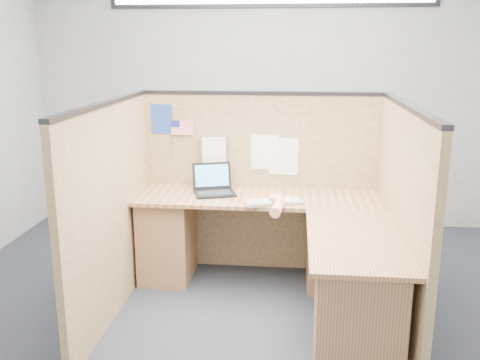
# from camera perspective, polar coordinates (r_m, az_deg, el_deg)

# --- Properties ---
(floor) EXTENTS (5.00, 5.00, 0.00)m
(floor) POSITION_cam_1_polar(r_m,az_deg,el_deg) (3.90, 1.13, -14.87)
(floor) COLOR black
(floor) RESTS_ON ground
(wall_back) EXTENTS (5.00, 0.00, 5.00)m
(wall_back) POSITION_cam_1_polar(r_m,az_deg,el_deg) (5.68, 3.17, 9.18)
(wall_back) COLOR gray
(wall_back) RESTS_ON floor
(wall_front) EXTENTS (5.00, 0.00, 5.00)m
(wall_front) POSITION_cam_1_polar(r_m,az_deg,el_deg) (1.28, -7.30, -8.72)
(wall_front) COLOR gray
(wall_front) RESTS_ON floor
(cubicle_partitions) EXTENTS (2.06, 1.83, 1.53)m
(cubicle_partitions) POSITION_cam_1_polar(r_m,az_deg,el_deg) (4.00, 1.71, -2.19)
(cubicle_partitions) COLOR brown
(cubicle_partitions) RESTS_ON floor
(l_desk) EXTENTS (1.95, 1.75, 0.73)m
(l_desk) POSITION_cam_1_polar(r_m,az_deg,el_deg) (3.98, 4.18, -8.02)
(l_desk) COLOR brown
(l_desk) RESTS_ON floor
(laptop) EXTENTS (0.37, 0.39, 0.23)m
(laptop) POSITION_cam_1_polar(r_m,az_deg,el_deg) (4.34, -2.58, -0.63)
(laptop) COLOR black
(laptop) RESTS_ON l_desk
(keyboard) EXTENTS (0.47, 0.27, 0.03)m
(keyboard) POSITION_cam_1_polar(r_m,az_deg,el_deg) (4.04, 3.61, -2.37)
(keyboard) COLOR gray
(keyboard) RESTS_ON l_desk
(mouse) EXTENTS (0.13, 0.10, 0.05)m
(mouse) POSITION_cam_1_polar(r_m,az_deg,el_deg) (4.04, 3.93, -2.24)
(mouse) COLOR silver
(mouse) RESTS_ON l_desk
(hand_forearm) EXTENTS (0.12, 0.41, 0.09)m
(hand_forearm) POSITION_cam_1_polar(r_m,az_deg,el_deg) (3.89, 4.01, -2.63)
(hand_forearm) COLOR tan
(hand_forearm) RESTS_ON l_desk
(blue_poster) EXTENTS (0.18, 0.01, 0.24)m
(blue_poster) POSITION_cam_1_polar(r_m,az_deg,el_deg) (4.55, -8.36, 6.46)
(blue_poster) COLOR #203C94
(blue_poster) RESTS_ON cubicle_partitions
(american_flag) EXTENTS (0.19, 0.01, 0.33)m
(american_flag) POSITION_cam_1_polar(r_m,az_deg,el_deg) (4.51, -6.45, 5.44)
(american_flag) COLOR olive
(american_flag) RESTS_ON cubicle_partitions
(file_holder) EXTENTS (0.23, 0.05, 0.29)m
(file_holder) POSITION_cam_1_polar(r_m,az_deg,el_deg) (4.48, -2.77, 2.91)
(file_holder) COLOR slate
(file_holder) RESTS_ON cubicle_partitions
(paper_left) EXTENTS (0.23, 0.01, 0.29)m
(paper_left) POSITION_cam_1_polar(r_m,az_deg,el_deg) (4.46, 2.66, 2.97)
(paper_left) COLOR white
(paper_left) RESTS_ON cubicle_partitions
(paper_right) EXTENTS (0.24, 0.01, 0.31)m
(paper_right) POSITION_cam_1_polar(r_m,az_deg,el_deg) (4.46, 4.68, 2.49)
(paper_right) COLOR white
(paper_right) RESTS_ON cubicle_partitions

